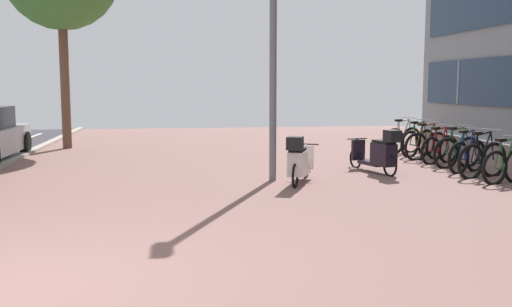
{
  "coord_description": "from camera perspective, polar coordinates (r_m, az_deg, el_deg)",
  "views": [
    {
      "loc": [
        1.59,
        -5.23,
        1.89
      ],
      "look_at": [
        2.54,
        1.38,
        1.08
      ],
      "focal_mm": 39.82,
      "sensor_mm": 36.0,
      "label": 1
    }
  ],
  "objects": [
    {
      "name": "bicycle_rack_04",
      "position": [
        13.16,
        20.48,
        -0.25
      ],
      "size": [
        1.24,
        0.7,
        1.01
      ],
      "color": "black",
      "rests_on": "ground"
    },
    {
      "name": "bicycle_rack_09",
      "position": [
        16.32,
        14.53,
        1.3
      ],
      "size": [
        1.33,
        0.6,
        1.03
      ],
      "color": "black",
      "rests_on": "ground"
    },
    {
      "name": "bicycle_rack_03",
      "position": [
        12.52,
        21.79,
        -0.61
      ],
      "size": [
        1.36,
        0.58,
        1.03
      ],
      "color": "black",
      "rests_on": "ground"
    },
    {
      "name": "scooter_near",
      "position": [
        10.85,
        4.33,
        -0.82
      ],
      "size": [
        0.89,
        1.54,
        0.97
      ],
      "color": "black",
      "rests_on": "ground"
    },
    {
      "name": "lamp_post",
      "position": [
        11.24,
        1.74,
        13.56
      ],
      "size": [
        0.2,
        0.52,
        5.75
      ],
      "color": "slate",
      "rests_on": "ground"
    },
    {
      "name": "scooter_mid",
      "position": [
        12.44,
        12.29,
        0.04
      ],
      "size": [
        0.76,
        1.72,
        0.99
      ],
      "color": "black",
      "rests_on": "ground"
    },
    {
      "name": "ground",
      "position": [
        5.57,
        -9.65,
        -13.29
      ],
      "size": [
        21.0,
        40.0,
        0.13
      ],
      "color": "#332D35"
    },
    {
      "name": "bicycle_rack_06",
      "position": [
        14.43,
        17.98,
        0.39
      ],
      "size": [
        1.24,
        0.61,
        0.97
      ],
      "color": "black",
      "rests_on": "ground"
    },
    {
      "name": "bicycle_rack_07",
      "position": [
        15.06,
        16.79,
        0.75
      ],
      "size": [
        1.37,
        0.49,
        1.01
      ],
      "color": "black",
      "rests_on": "ground"
    },
    {
      "name": "bicycle_rack_02",
      "position": [
        11.96,
        23.77,
        -1.16
      ],
      "size": [
        1.24,
        0.54,
        0.95
      ],
      "color": "black",
      "rests_on": "ground"
    },
    {
      "name": "bicycle_rack_08",
      "position": [
        15.73,
        15.98,
        1.04
      ],
      "size": [
        1.29,
        0.75,
        1.02
      ],
      "color": "black",
      "rests_on": "ground"
    },
    {
      "name": "bicycle_rack_05",
      "position": [
        13.84,
        19.57,
        0.14
      ],
      "size": [
        1.39,
        0.53,
        1.02
      ],
      "color": "black",
      "rests_on": "ground"
    }
  ]
}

